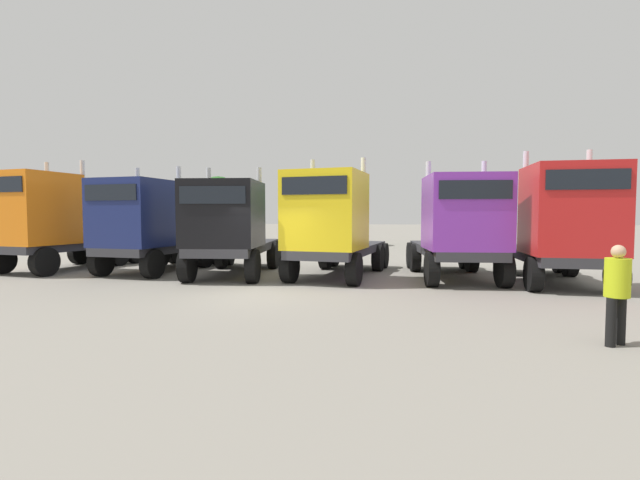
# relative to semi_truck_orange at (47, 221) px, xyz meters

# --- Properties ---
(ground) EXTENTS (200.00, 200.00, 0.00)m
(ground) POSITION_rel_semi_truck_orange_xyz_m (9.75, -3.51, -2.03)
(ground) COLOR gray
(semi_truck_orange) EXTENTS (3.35, 6.28, 4.46)m
(semi_truck_orange) POSITION_rel_semi_truck_orange_xyz_m (0.00, 0.00, 0.00)
(semi_truck_orange) COLOR #333338
(semi_truck_orange) RESTS_ON ground
(semi_truck_navy) EXTENTS (3.11, 6.07, 4.14)m
(semi_truck_navy) POSITION_rel_semi_truck_orange_xyz_m (4.15, 0.14, -0.16)
(semi_truck_navy) COLOR #333338
(semi_truck_navy) RESTS_ON ground
(semi_truck_black) EXTENTS (3.27, 6.68, 4.00)m
(semi_truck_black) POSITION_rel_semi_truck_orange_xyz_m (7.72, -0.30, -0.22)
(semi_truck_black) COLOR #333338
(semi_truck_black) RESTS_ON ground
(semi_truck_yellow) EXTENTS (3.39, 6.63, 4.27)m
(semi_truck_yellow) POSITION_rel_semi_truck_orange_xyz_m (11.39, -0.12, -0.11)
(semi_truck_yellow) COLOR #333338
(semi_truck_yellow) RESTS_ON ground
(semi_truck_purple) EXTENTS (3.14, 6.45, 4.11)m
(semi_truck_purple) POSITION_rel_semi_truck_orange_xyz_m (15.69, 0.10, -0.18)
(semi_truck_purple) COLOR #333338
(semi_truck_purple) RESTS_ON ground
(semi_truck_red) EXTENTS (2.62, 6.08, 4.33)m
(semi_truck_red) POSITION_rel_semi_truck_orange_xyz_m (18.71, -0.50, -0.09)
(semi_truck_red) COLOR #333338
(semi_truck_red) RESTS_ON ground
(visitor_with_camera) EXTENTS (0.56, 0.56, 1.73)m
(visitor_with_camera) POSITION_rel_semi_truck_orange_xyz_m (17.39, -7.12, -1.02)
(visitor_with_camera) COLOR black
(visitor_with_camera) RESTS_ON ground
(oak_far_left) EXTENTS (3.58, 3.58, 5.36)m
(oak_far_left) POSITION_rel_semi_truck_orange_xyz_m (-0.64, 18.42, 1.53)
(oak_far_left) COLOR #4C3823
(oak_far_left) RESTS_ON ground
(oak_far_centre) EXTENTS (3.13, 3.13, 4.85)m
(oak_far_centre) POSITION_rel_semi_truck_orange_xyz_m (9.40, 17.28, 1.24)
(oak_far_centre) COLOR #4C3823
(oak_far_centre) RESTS_ON ground
(oak_far_right) EXTENTS (3.49, 3.49, 5.54)m
(oak_far_right) POSITION_rel_semi_truck_orange_xyz_m (18.76, 19.97, 1.75)
(oak_far_right) COLOR #4C3823
(oak_far_right) RESTS_ON ground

